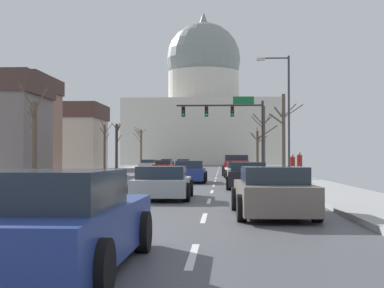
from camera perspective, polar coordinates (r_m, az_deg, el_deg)
name	(u,v)px	position (r m, az deg, el deg)	size (l,w,h in m)	color
ground	(155,182)	(32.71, -3.80, -3.96)	(20.00, 180.00, 0.20)	#4A4A4F
signal_gantry	(231,118)	(49.98, 4.10, 2.74)	(7.91, 0.41, 6.86)	#28282D
street_lamp_right	(285,106)	(35.66, 9.56, 3.91)	(2.13, 0.24, 7.85)	#333338
capitol_building	(204,108)	(117.58, 1.21, 3.76)	(32.17, 20.15, 32.66)	beige
pickup_truck_near_00	(237,166)	(45.64, 4.64, -2.31)	(2.41, 5.45, 1.68)	maroon
sedan_near_01	(239,170)	(39.03, 4.88, -2.75)	(2.16, 4.43, 1.18)	silver
sedan_near_02	(190,172)	(32.63, -0.22, -2.96)	(1.97, 4.26, 1.29)	navy
sedan_near_03	(248,176)	(26.33, 5.82, -3.30)	(2.11, 4.59, 1.26)	black
sedan_near_04	(163,183)	(19.81, -3.07, -4.10)	(2.13, 4.33, 1.17)	#9EA3A8
sedan_near_05	(272,193)	(14.20, 8.32, -5.02)	(2.05, 4.51, 1.25)	#6B6056
sedan_near_06	(55,224)	(7.50, -13.96, -8.04)	(2.09, 4.62, 1.32)	navy
sedan_oncoming_00	(163,166)	(56.12, -2.98, -2.34)	(1.97, 4.37, 1.19)	#B71414
sedan_oncoming_01	(148,165)	(68.76, -4.53, -2.15)	(2.11, 4.64, 1.21)	silver
sedan_oncoming_02	(183,164)	(80.87, -0.90, -2.04)	(2.19, 4.66, 1.23)	#B71414
sedan_oncoming_03	(167,163)	(91.79, -2.65, -1.96)	(2.16, 4.53, 1.22)	navy
flank_building_00	(7,124)	(53.89, -18.65, 1.94)	(8.42, 8.58, 9.00)	#8C6656
flank_building_02	(50,136)	(72.48, -14.46, 0.78)	(13.57, 8.76, 8.23)	#B2A38E
bare_tree_00	(283,132)	(37.14, 9.44, 1.19)	(2.35, 1.99, 5.57)	brown
bare_tree_01	(117,145)	(68.09, -7.80, -0.06)	(1.50, 2.22, 5.64)	#423328
bare_tree_02	(258,149)	(70.77, 6.81, -0.49)	(1.05, 2.38, 5.17)	#4C3D2D
bare_tree_03	(141,146)	(87.61, -5.32, -0.26)	(2.05, 1.77, 6.24)	brown
bare_tree_04	(264,136)	(54.72, 7.47, 0.87)	(2.71, 2.09, 6.42)	#4C3D2D
bare_tree_05	(105,145)	(60.55, -9.03, -0.09)	(1.44, 3.05, 5.68)	brown
bare_tree_06	(257,148)	(76.93, 6.79, -0.38)	(2.37, 2.35, 5.01)	#4C3D2D
bare_tree_07	(34,136)	(37.40, -16.01, 0.81)	(1.63, 2.16, 6.13)	brown
pedestrian_00	(300,163)	(35.77, 11.07, -1.99)	(0.35, 0.34, 1.72)	#33333D
pedestrian_01	(293,164)	(38.49, 10.37, -2.06)	(0.35, 0.34, 1.60)	black
bicycle_parked	(290,176)	(30.45, 10.15, -3.25)	(0.12, 1.77, 0.85)	black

